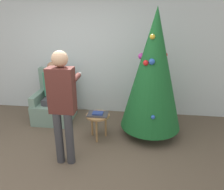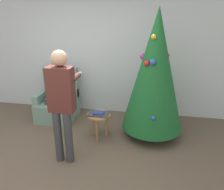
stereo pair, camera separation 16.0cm
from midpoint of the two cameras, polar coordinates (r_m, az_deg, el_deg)
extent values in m
plane|color=brown|center=(3.42, -14.43, -19.05)|extent=(14.00, 14.00, 0.00)
cube|color=silver|center=(4.80, -5.05, 11.26)|extent=(8.00, 0.06, 2.70)
cylinder|color=brown|center=(4.20, 11.16, -8.94)|extent=(0.10, 0.10, 0.18)
cone|color=#195B28|center=(3.77, 12.36, 6.02)|extent=(1.08, 1.08, 2.07)
sphere|color=#2856B2|center=(3.58, 11.98, -5.93)|extent=(0.07, 0.07, 0.07)
sphere|color=gold|center=(3.55, 12.17, 14.63)|extent=(0.08, 0.08, 0.08)
sphere|color=red|center=(3.83, 15.42, 9.93)|extent=(0.08, 0.08, 0.08)
sphere|color=#B23399|center=(3.78, 9.32, 9.89)|extent=(0.11, 0.11, 0.11)
sphere|color=red|center=(3.54, 10.36, 8.15)|extent=(0.09, 0.09, 0.09)
sphere|color=#2856B2|center=(3.50, 11.91, 8.41)|extent=(0.10, 0.10, 0.10)
cube|color=gray|center=(4.78, -13.05, -3.72)|extent=(0.75, 0.75, 0.40)
cube|color=gray|center=(4.86, -12.20, 3.38)|extent=(0.75, 0.14, 0.65)
cube|color=gray|center=(4.80, -16.82, -0.19)|extent=(0.12, 0.67, 0.19)
cube|color=gray|center=(4.56, -9.70, -0.70)|extent=(0.12, 0.67, 0.19)
cylinder|color=#38383D|center=(4.66, -15.13, -4.62)|extent=(0.11, 0.11, 0.40)
cylinder|color=#38383D|center=(4.58, -12.84, -4.86)|extent=(0.11, 0.11, 0.40)
cube|color=#38383D|center=(4.64, -13.55, -1.05)|extent=(0.32, 0.40, 0.12)
cube|color=#337A5B|center=(4.66, -13.16, 3.16)|extent=(0.36, 0.20, 0.50)
sphere|color=#936B4C|center=(4.57, -13.53, 7.34)|extent=(0.20, 0.20, 0.20)
cylinder|color=#38383D|center=(3.39, -12.53, -10.64)|extent=(0.12, 0.12, 0.82)
cylinder|color=#38383D|center=(3.34, -9.89, -10.99)|extent=(0.12, 0.12, 0.82)
cube|color=#562823|center=(3.10, -11.79, 1.35)|extent=(0.36, 0.20, 0.65)
sphere|color=tan|center=(3.02, -12.16, 9.38)|extent=(0.22, 0.22, 0.22)
cylinder|color=#562823|center=(3.28, -13.27, 4.74)|extent=(0.08, 0.30, 0.08)
cylinder|color=#562823|center=(3.18, -8.13, 4.55)|extent=(0.08, 0.30, 0.08)
cube|color=white|center=(3.35, -7.14, 5.47)|extent=(0.04, 0.14, 0.04)
cylinder|color=#A37547|center=(3.86, -2.32, -5.29)|extent=(0.42, 0.42, 0.03)
cylinder|color=#A37547|center=(3.85, -2.73, -9.35)|extent=(0.04, 0.04, 0.43)
cylinder|color=#A37547|center=(4.01, -0.27, -7.96)|extent=(0.04, 0.04, 0.43)
cylinder|color=#A37547|center=(4.06, -3.81, -7.64)|extent=(0.04, 0.04, 0.43)
cube|color=#38383D|center=(3.85, -2.32, -4.96)|extent=(0.36, 0.25, 0.02)
cube|color=navy|center=(3.84, -2.33, -4.67)|extent=(0.18, 0.14, 0.02)
camera|label=1|loc=(0.08, -88.66, 0.52)|focal=35.00mm
camera|label=2|loc=(0.08, 91.34, -0.52)|focal=35.00mm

